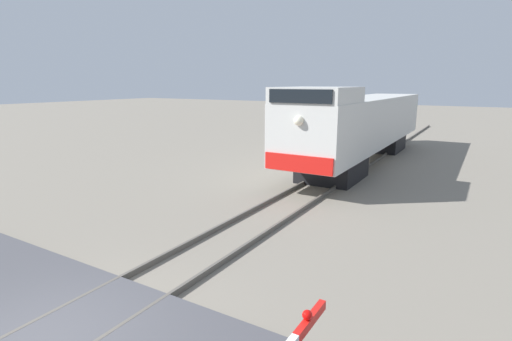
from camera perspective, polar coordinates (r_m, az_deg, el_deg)
rail_track_left at (r=8.43m, az=-31.68°, el=-19.67°), size 0.08×80.00×0.15m
locomotive at (r=21.97m, az=15.17°, el=6.60°), size 2.87×16.96×4.16m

